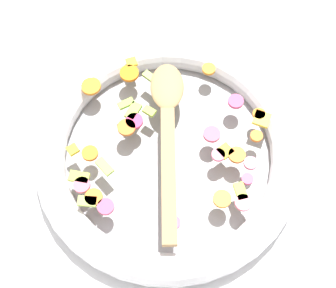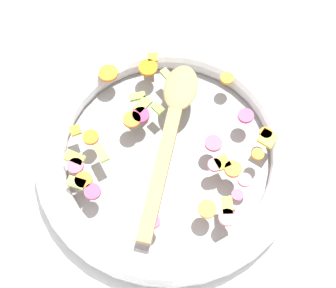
# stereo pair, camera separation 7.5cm
# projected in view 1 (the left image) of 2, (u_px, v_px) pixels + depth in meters

# --- Properties ---
(ground_plane) EXTENTS (4.00, 4.00, 0.00)m
(ground_plane) POSITION_uv_depth(u_px,v_px,m) (168.00, 157.00, 0.79)
(ground_plane) COLOR silver
(skillet) EXTENTS (0.44, 0.44, 0.05)m
(skillet) POSITION_uv_depth(u_px,v_px,m) (168.00, 151.00, 0.77)
(skillet) COLOR gray
(skillet) RESTS_ON ground_plane
(chopped_vegetables) EXTENTS (0.34, 0.36, 0.01)m
(chopped_vegetables) POSITION_uv_depth(u_px,v_px,m) (165.00, 139.00, 0.75)
(chopped_vegetables) COLOR orange
(chopped_vegetables) RESTS_ON skillet
(wooden_spoon) EXTENTS (0.26, 0.24, 0.01)m
(wooden_spoon) POSITION_uv_depth(u_px,v_px,m) (168.00, 127.00, 0.75)
(wooden_spoon) COLOR #A87F51
(wooden_spoon) RESTS_ON chopped_vegetables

